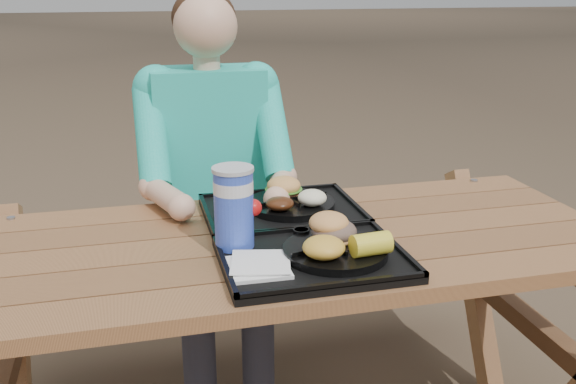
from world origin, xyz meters
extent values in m
cube|color=black|center=(0.02, -0.18, 0.76)|extent=(0.45, 0.35, 0.02)
cube|color=black|center=(0.02, 0.17, 0.76)|extent=(0.45, 0.35, 0.02)
cylinder|color=black|center=(0.07, -0.18, 0.78)|extent=(0.26, 0.26, 0.02)
cylinder|color=black|center=(0.05, 0.18, 0.78)|extent=(0.26, 0.26, 0.02)
cube|color=white|center=(-0.13, -0.22, 0.78)|extent=(0.15, 0.15, 0.02)
cylinder|color=#1939BE|center=(-0.16, -0.07, 0.87)|extent=(0.10, 0.10, 0.20)
cylinder|color=black|center=(0.02, -0.06, 0.78)|extent=(0.04, 0.04, 0.03)
cylinder|color=yellow|center=(0.08, -0.06, 0.78)|extent=(0.05, 0.05, 0.03)
ellipsoid|color=gold|center=(0.03, -0.23, 0.82)|extent=(0.10, 0.10, 0.05)
cube|color=black|center=(-0.14, 0.17, 0.77)|extent=(0.03, 0.14, 0.01)
ellipsoid|color=#48210E|center=(0.00, 0.11, 0.81)|extent=(0.08, 0.08, 0.04)
ellipsoid|color=white|center=(0.10, 0.13, 0.81)|extent=(0.08, 0.08, 0.05)
camera|label=1|loc=(-0.39, -1.56, 1.41)|focal=40.00mm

